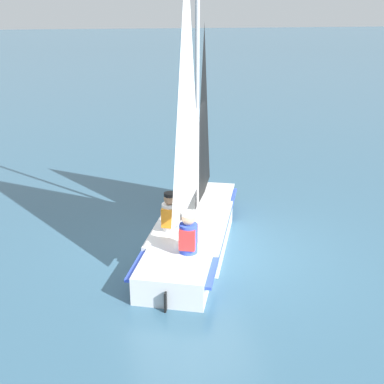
% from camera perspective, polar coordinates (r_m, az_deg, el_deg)
% --- Properties ---
extents(ground_plane, '(260.00, 260.00, 0.00)m').
position_cam_1_polar(ground_plane, '(9.23, -0.00, -6.16)').
color(ground_plane, '#38607A').
extents(sailboat_main, '(2.99, 4.44, 5.29)m').
position_cam_1_polar(sailboat_main, '(8.91, -0.01, -1.74)').
color(sailboat_main, silver).
rests_on(sailboat_main, ground_plane).
extents(sailor_helm, '(0.40, 0.42, 1.16)m').
position_cam_1_polar(sailor_helm, '(8.67, -2.60, -3.41)').
color(sailor_helm, black).
rests_on(sailor_helm, ground_plane).
extents(sailor_crew, '(0.40, 0.42, 1.16)m').
position_cam_1_polar(sailor_crew, '(7.87, -0.43, -5.98)').
color(sailor_crew, black).
rests_on(sailor_crew, ground_plane).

